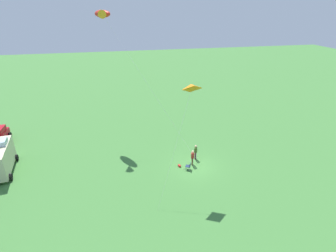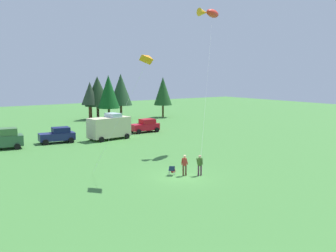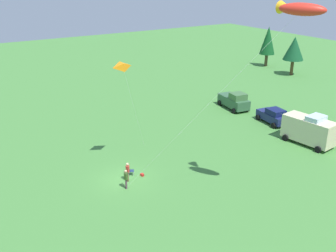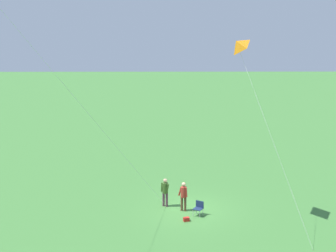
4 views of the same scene
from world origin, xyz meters
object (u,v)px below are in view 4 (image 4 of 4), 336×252
at_px(backpack_on_grass, 186,219).
at_px(kite_delta_orange, 236,46).
at_px(folding_chair, 199,207).
at_px(person_spectator, 184,194).
at_px(person_kite_flyer, 165,190).

height_order(backpack_on_grass, kite_delta_orange, kite_delta_orange).
bearing_deg(folding_chair, backpack_on_grass, -12.80).
distance_m(folding_chair, person_spectator, 1.19).
bearing_deg(kite_delta_orange, backpack_on_grass, 3.73).
xyz_separation_m(person_spectator, backpack_on_grass, (-0.10, 1.47, -0.91)).
bearing_deg(folding_chair, person_kite_flyer, -95.70).
xyz_separation_m(folding_chair, person_spectator, (0.84, -0.65, 0.53)).
height_order(person_kite_flyer, folding_chair, person_kite_flyer).
distance_m(person_kite_flyer, backpack_on_grass, 2.62).
distance_m(backpack_on_grass, kite_delta_orange, 9.79).
relative_size(folding_chair, kite_delta_orange, 0.08).
height_order(person_kite_flyer, kite_delta_orange, kite_delta_orange).
height_order(folding_chair, kite_delta_orange, kite_delta_orange).
xyz_separation_m(person_kite_flyer, person_spectator, (-1.07, 0.69, 0.00)).
bearing_deg(person_spectator, folding_chair, 77.97).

